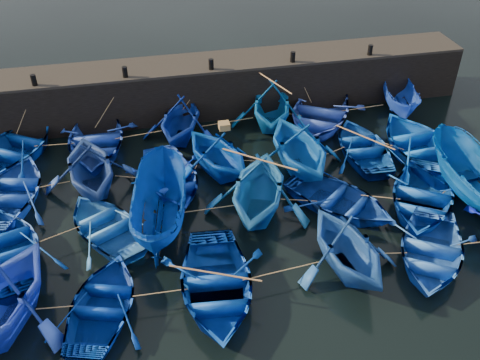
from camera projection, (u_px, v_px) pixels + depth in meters
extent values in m
plane|color=black|center=(259.00, 247.00, 19.23)|extent=(120.00, 120.00, 0.00)
cube|color=black|center=(209.00, 87.00, 26.77)|extent=(26.00, 2.50, 2.50)
cube|color=black|center=(208.00, 63.00, 25.99)|extent=(26.00, 2.50, 0.12)
cylinder|color=black|center=(34.00, 80.00, 23.73)|extent=(0.24, 0.24, 0.50)
cylinder|color=black|center=(125.00, 72.00, 24.41)|extent=(0.24, 0.24, 0.50)
cylinder|color=black|center=(211.00, 64.00, 25.10)|extent=(0.24, 0.24, 0.50)
cylinder|color=black|center=(293.00, 57.00, 25.78)|extent=(0.24, 0.24, 0.50)
cylinder|color=black|center=(370.00, 50.00, 26.47)|extent=(0.24, 0.24, 0.50)
imported|color=navy|center=(13.00, 149.00, 23.48)|extent=(6.09, 6.52, 1.10)
imported|color=#163598|center=(95.00, 141.00, 23.98)|extent=(4.06, 5.47, 1.09)
imported|color=navy|center=(180.00, 119.00, 24.54)|extent=(4.76, 5.09, 2.16)
imported|color=#08529B|center=(272.00, 104.00, 25.47)|extent=(4.91, 5.33, 2.34)
imported|color=#2540A6|center=(319.00, 113.00, 25.97)|extent=(6.44, 6.98, 1.18)
imported|color=blue|center=(401.00, 99.00, 26.74)|extent=(2.55, 4.36, 1.59)
imported|color=navy|center=(11.00, 192.00, 21.03)|extent=(4.44, 5.45, 0.99)
imported|color=navy|center=(90.00, 166.00, 21.30)|extent=(4.45, 4.97, 2.35)
imported|color=blue|center=(170.00, 178.00, 21.86)|extent=(3.89, 4.99, 0.95)
imported|color=#013497|center=(218.00, 152.00, 22.28)|extent=(4.92, 5.22, 2.17)
imported|color=#084EB7|center=(300.00, 146.00, 22.35)|extent=(4.50, 5.11, 2.52)
imported|color=navy|center=(363.00, 146.00, 23.79)|extent=(3.37, 4.56, 0.92)
imported|color=#0543BB|center=(423.00, 147.00, 23.53)|extent=(4.56, 6.05, 1.19)
imported|color=navy|center=(7.00, 249.00, 18.44)|extent=(4.54, 5.50, 0.99)
imported|color=blue|center=(106.00, 225.00, 19.52)|extent=(4.61, 5.11, 0.87)
imported|color=navy|center=(159.00, 206.00, 19.52)|extent=(2.87, 5.52, 2.03)
imported|color=#165CAB|center=(258.00, 188.00, 20.03)|extent=(5.58, 5.94, 2.50)
imported|color=navy|center=(339.00, 200.00, 20.69)|extent=(5.34, 5.51, 0.93)
imported|color=#083DA1|center=(421.00, 197.00, 20.76)|extent=(5.67, 6.11, 1.03)
imported|color=#003D89|center=(470.00, 178.00, 20.88)|extent=(2.05, 5.33, 2.05)
imported|color=navy|center=(104.00, 304.00, 16.56)|extent=(4.01, 4.79, 0.85)
imported|color=#053498|center=(215.00, 285.00, 17.06)|extent=(4.03, 5.30, 1.03)
imported|color=#164691|center=(347.00, 246.00, 17.70)|extent=(4.17, 4.63, 2.16)
imported|color=blue|center=(431.00, 251.00, 18.40)|extent=(5.15, 5.59, 0.95)
cube|color=olive|center=(224.00, 126.00, 21.60)|extent=(0.44, 0.42, 0.28)
cylinder|color=tan|center=(54.00, 145.00, 23.73)|extent=(1.73, 0.17, 0.04)
cylinder|color=tan|center=(139.00, 135.00, 24.42)|extent=(2.12, 0.29, 0.04)
cylinder|color=tan|center=(227.00, 122.00, 25.34)|extent=(2.62, 0.32, 0.04)
cylinder|color=tan|center=(295.00, 115.00, 25.91)|extent=(0.56, 0.34, 0.04)
cylinder|color=tan|center=(360.00, 108.00, 26.44)|extent=(2.54, 0.23, 0.04)
cylinder|color=tan|center=(53.00, 185.00, 21.33)|extent=(1.33, 0.21, 0.04)
cylinder|color=tan|center=(132.00, 177.00, 21.74)|extent=(1.32, 0.53, 0.04)
cylinder|color=tan|center=(195.00, 169.00, 22.21)|extent=(0.31, 0.56, 0.04)
cylinder|color=tan|center=(258.00, 161.00, 22.68)|extent=(1.61, 0.56, 0.04)
cylinder|color=tan|center=(332.00, 152.00, 23.25)|extent=(1.40, 0.57, 0.04)
cylinder|color=tan|center=(393.00, 146.00, 23.64)|extent=(0.70, 0.79, 0.04)
cylinder|color=tan|center=(57.00, 235.00, 18.93)|extent=(1.55, 0.64, 0.04)
cylinder|color=tan|center=(133.00, 219.00, 19.62)|extent=(0.18, 0.04, 0.04)
cylinder|color=tan|center=(210.00, 209.00, 20.12)|extent=(1.95, 0.04, 0.04)
cylinder|color=tan|center=(299.00, 200.00, 20.54)|extent=(1.34, 0.47, 0.04)
cylinder|color=tan|center=(381.00, 197.00, 20.69)|extent=(1.39, 0.59, 0.04)
cylinder|color=tan|center=(444.00, 192.00, 20.95)|extent=(0.21, 0.13, 0.04)
cylinder|color=tan|center=(55.00, 307.00, 16.29)|extent=(1.10, 0.15, 0.04)
cylinder|color=tan|center=(160.00, 293.00, 16.76)|extent=(1.72, 0.10, 0.04)
cylinder|color=tan|center=(282.00, 271.00, 17.53)|extent=(2.71, 0.29, 0.04)
cylinder|color=tan|center=(389.00, 253.00, 18.19)|extent=(1.24, 0.26, 0.04)
cylinder|color=tan|center=(476.00, 243.00, 18.61)|extent=(1.54, 0.13, 0.04)
cylinder|color=tan|center=(25.00, 111.00, 24.11)|extent=(1.27, 0.54, 2.09)
cylinder|color=tan|center=(110.00, 103.00, 24.70)|extent=(1.73, 0.66, 2.09)
cylinder|color=tan|center=(195.00, 93.00, 25.48)|extent=(1.82, 0.41, 2.09)
cylinder|color=tan|center=(279.00, 84.00, 26.32)|extent=(1.40, 0.12, 2.09)
cylinder|color=tan|center=(302.00, 83.00, 26.40)|extent=(1.02, 0.43, 2.09)
cylinder|color=tan|center=(380.00, 74.00, 27.18)|extent=(1.34, 0.23, 2.09)
cylinder|color=#99724C|center=(272.00, 81.00, 24.76)|extent=(1.08, 2.84, 0.06)
cylinder|color=#99724C|center=(365.00, 137.00, 23.50)|extent=(1.77, 2.49, 0.06)
cylinder|color=#99724C|center=(259.00, 159.00, 19.27)|extent=(2.34, 1.97, 0.06)
cylinder|color=#99724C|center=(215.00, 273.00, 16.74)|extent=(2.74, 1.32, 0.06)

